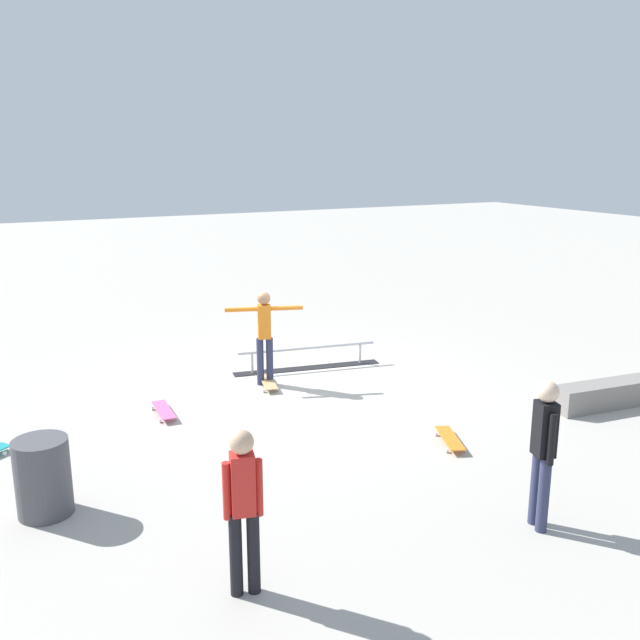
% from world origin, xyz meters
% --- Properties ---
extents(ground_plane, '(60.00, 60.00, 0.00)m').
position_xyz_m(ground_plane, '(0.00, 0.00, 0.00)').
color(ground_plane, '#ADA89E').
extents(grind_rail, '(2.66, 0.68, 0.40)m').
position_xyz_m(grind_rail, '(-0.58, -0.71, 0.17)').
color(grind_rail, black).
rests_on(grind_rail, ground_plane).
extents(skate_ledge, '(2.09, 0.61, 0.38)m').
position_xyz_m(skate_ledge, '(-3.96, 3.05, 0.19)').
color(skate_ledge, gray).
rests_on(skate_ledge, ground_plane).
extents(skater_main, '(1.23, 0.46, 1.57)m').
position_xyz_m(skater_main, '(0.42, -0.25, 0.91)').
color(skater_main, '#2D3351').
rests_on(skater_main, ground_plane).
extents(skateboard_main, '(0.39, 0.82, 0.09)m').
position_xyz_m(skateboard_main, '(0.42, -0.13, 0.07)').
color(skateboard_main, tan).
rests_on(skateboard_main, ground_plane).
extents(bystander_red_shirt, '(0.35, 0.22, 1.54)m').
position_xyz_m(bystander_red_shirt, '(2.70, 4.83, 0.87)').
color(bystander_red_shirt, black).
rests_on(bystander_red_shirt, ground_plane).
extents(bystander_black_shirt, '(0.23, 0.36, 1.59)m').
position_xyz_m(bystander_black_shirt, '(-0.39, 5.16, 0.90)').
color(bystander_black_shirt, '#2D3351').
rests_on(bystander_black_shirt, ground_plane).
extents(loose_skateboard_orange, '(0.48, 0.82, 0.09)m').
position_xyz_m(loose_skateboard_orange, '(-0.86, 3.07, 0.07)').
color(loose_skateboard_orange, orange).
rests_on(loose_skateboard_orange, ground_plane).
extents(loose_skateboard_pink, '(0.28, 0.81, 0.09)m').
position_xyz_m(loose_skateboard_pink, '(2.27, 0.34, 0.07)').
color(loose_skateboard_pink, '#E05993').
rests_on(loose_skateboard_pink, ground_plane).
extents(trash_bin, '(0.58, 0.58, 0.85)m').
position_xyz_m(trash_bin, '(4.12, 2.57, 0.42)').
color(trash_bin, '#47474C').
rests_on(trash_bin, ground_plane).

